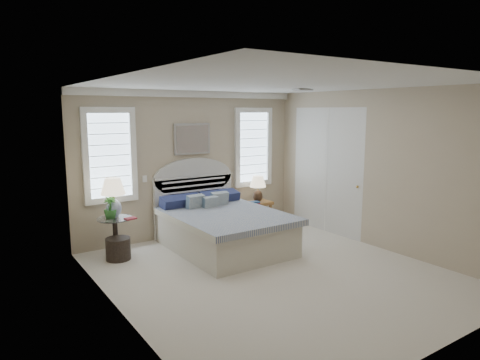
% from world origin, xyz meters
% --- Properties ---
extents(floor, '(4.50, 5.00, 0.01)m').
position_xyz_m(floor, '(0.00, 0.00, 0.00)').
color(floor, beige).
rests_on(floor, ground).
extents(ceiling, '(4.50, 5.00, 0.01)m').
position_xyz_m(ceiling, '(0.00, 0.00, 2.70)').
color(ceiling, silver).
rests_on(ceiling, wall_back).
extents(wall_back, '(4.50, 0.02, 2.70)m').
position_xyz_m(wall_back, '(0.00, 2.50, 1.35)').
color(wall_back, tan).
rests_on(wall_back, floor).
extents(wall_left, '(0.02, 5.00, 2.70)m').
position_xyz_m(wall_left, '(-2.25, 0.00, 1.35)').
color(wall_left, tan).
rests_on(wall_left, floor).
extents(wall_right, '(0.02, 5.00, 2.70)m').
position_xyz_m(wall_right, '(2.25, 0.00, 1.35)').
color(wall_right, tan).
rests_on(wall_right, floor).
extents(crown_molding, '(4.50, 0.08, 0.12)m').
position_xyz_m(crown_molding, '(0.00, 2.46, 2.64)').
color(crown_molding, white).
rests_on(crown_molding, wall_back).
extents(hvac_vent, '(0.30, 0.20, 0.02)m').
position_xyz_m(hvac_vent, '(1.20, 0.80, 2.68)').
color(hvac_vent, '#B2B2B2').
rests_on(hvac_vent, ceiling).
extents(switch_plate, '(0.08, 0.01, 0.12)m').
position_xyz_m(switch_plate, '(-0.95, 2.48, 1.15)').
color(switch_plate, white).
rests_on(switch_plate, wall_back).
extents(window_left, '(0.90, 0.06, 1.60)m').
position_xyz_m(window_left, '(-1.55, 2.48, 1.60)').
color(window_left, silver).
rests_on(window_left, wall_back).
extents(window_right, '(0.90, 0.06, 1.60)m').
position_xyz_m(window_right, '(1.40, 2.48, 1.60)').
color(window_right, silver).
rests_on(window_right, wall_back).
extents(painting, '(0.74, 0.04, 0.58)m').
position_xyz_m(painting, '(0.00, 2.46, 1.82)').
color(painting, silver).
rests_on(painting, wall_back).
extents(closet_door, '(0.02, 1.80, 2.40)m').
position_xyz_m(closet_door, '(2.23, 1.20, 1.20)').
color(closet_door, silver).
rests_on(closet_door, floor).
extents(bed, '(1.72, 2.28, 1.47)m').
position_xyz_m(bed, '(0.00, 1.46, 0.39)').
color(bed, '#B8B5A2').
rests_on(bed, floor).
extents(side_table_left, '(0.56, 0.56, 0.63)m').
position_xyz_m(side_table_left, '(-1.65, 2.05, 0.39)').
color(side_table_left, black).
rests_on(side_table_left, floor).
extents(nightstand_right, '(0.50, 0.40, 0.53)m').
position_xyz_m(nightstand_right, '(1.30, 2.15, 0.39)').
color(nightstand_right, olive).
rests_on(nightstand_right, floor).
extents(floor_pot, '(0.46, 0.46, 0.35)m').
position_xyz_m(floor_pot, '(-1.68, 1.84, 0.18)').
color(floor_pot, black).
rests_on(floor_pot, floor).
extents(lamp_left, '(0.51, 0.51, 0.64)m').
position_xyz_m(lamp_left, '(-1.63, 2.13, 1.02)').
color(lamp_left, silver).
rests_on(lamp_left, side_table_left).
extents(lamp_right, '(0.41, 0.41, 0.53)m').
position_xyz_m(lamp_right, '(1.27, 2.13, 0.85)').
color(lamp_right, black).
rests_on(lamp_right, nightstand_right).
extents(potted_plant, '(0.26, 0.26, 0.36)m').
position_xyz_m(potted_plant, '(-1.72, 2.05, 0.81)').
color(potted_plant, '#357D32').
rests_on(potted_plant, side_table_left).
extents(books_left, '(0.19, 0.14, 0.02)m').
position_xyz_m(books_left, '(-1.47, 1.83, 0.64)').
color(books_left, maroon).
rests_on(books_left, side_table_left).
extents(books_right, '(0.21, 0.16, 0.05)m').
position_xyz_m(books_right, '(1.10, 2.00, 0.56)').
color(books_right, maroon).
rests_on(books_right, nightstand_right).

